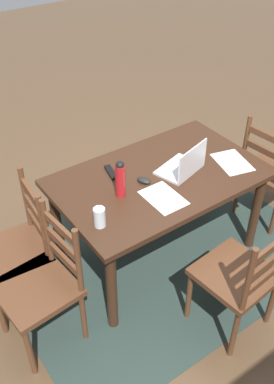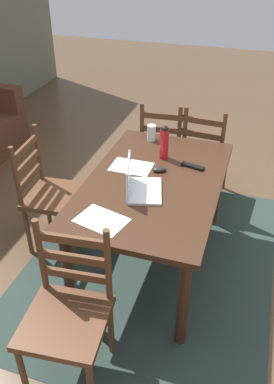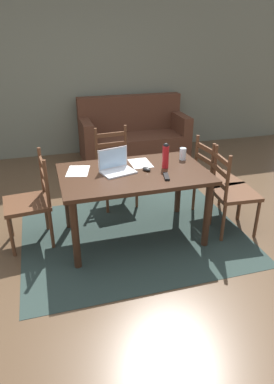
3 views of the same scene
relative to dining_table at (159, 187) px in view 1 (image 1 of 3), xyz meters
name	(u,v)px [view 1 (image 1 of 3)]	position (x,y,z in m)	size (l,w,h in m)	color
ground_plane	(157,251)	(0.00, 0.00, -0.65)	(14.00, 14.00, 0.00)	brown
area_rug	(157,250)	(0.00, 0.00, -0.64)	(2.35, 1.84, 0.01)	#283833
dining_table	(159,187)	(0.00, 0.00, 0.00)	(1.46, 0.91, 0.74)	#382114
chair_left_far	(272,172)	(-1.02, 0.19, -0.18)	(0.48, 0.48, 0.95)	#56331E
chair_right_far	(42,285)	(1.02, 0.18, -0.18)	(0.48, 0.48, 0.95)	#56331E
chair_right_near	(18,250)	(1.02, -0.18, -0.18)	(0.47, 0.47, 0.95)	#56331E
chair_far_head	(241,277)	(0.00, 0.82, -0.18)	(0.48, 0.48, 0.95)	#56331E
laptop	(185,165)	(-0.17, 0.07, 0.15)	(0.37, 0.30, 0.23)	silver
water_bottle	(120,178)	(0.34, 0.02, 0.23)	(0.07, 0.07, 0.26)	red
drinking_glass	(100,217)	(0.61, 0.20, 0.16)	(0.07, 0.07, 0.13)	silver
computer_mouse	(144,180)	(0.13, 0.00, 0.11)	(0.06, 0.10, 0.03)	black
tv_remote	(111,172)	(0.26, -0.22, 0.11)	(0.04, 0.17, 0.02)	black
paper_stack_left	(232,162)	(-0.53, 0.17, 0.10)	(0.21, 0.30, 0.00)	white
paper_stack_right	(163,198)	(0.13, 0.21, 0.10)	(0.21, 0.30, 0.00)	white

